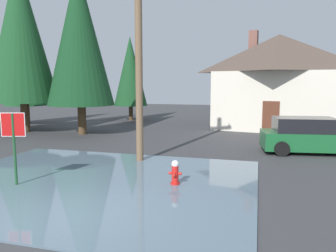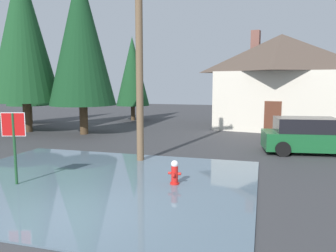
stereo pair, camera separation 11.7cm
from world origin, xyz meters
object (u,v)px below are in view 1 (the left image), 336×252
(stop_sign_near, at_px, (14,134))
(pine_tree_short_left, at_px, (79,37))
(house, at_px, (278,80))
(pine_tree_tall_left, at_px, (130,71))
(pine_tree_mid_left, at_px, (20,32))
(pine_tree_far_center, at_px, (24,62))
(utility_pole, at_px, (139,53))
(fire_hydrant, at_px, (175,173))
(parked_car, at_px, (309,136))

(stop_sign_near, bearing_deg, pine_tree_short_left, 108.81)
(house, bearing_deg, pine_tree_tall_left, 171.10)
(pine_tree_mid_left, distance_m, pine_tree_far_center, 4.61)
(pine_tree_tall_left, relative_size, pine_tree_short_left, 0.70)
(stop_sign_near, distance_m, utility_pole, 5.40)
(utility_pole, bearing_deg, fire_hydrant, -51.70)
(stop_sign_near, relative_size, utility_pole, 0.28)
(pine_tree_short_left, xyz_separation_m, pine_tree_far_center, (-6.55, 3.35, -1.15))
(stop_sign_near, bearing_deg, pine_tree_far_center, 127.08)
(pine_tree_short_left, relative_size, pine_tree_far_center, 1.25)
(parked_car, bearing_deg, pine_tree_short_left, 170.23)
(stop_sign_near, distance_m, pine_tree_short_left, 11.06)
(house, xyz_separation_m, pine_tree_far_center, (-18.04, -2.72, 1.36))
(stop_sign_near, bearing_deg, utility_pole, 57.94)
(fire_hydrant, distance_m, parked_car, 7.74)
(fire_hydrant, height_order, parked_car, parked_car)
(utility_pole, bearing_deg, pine_tree_short_left, 135.56)
(pine_tree_tall_left, bearing_deg, pine_tree_mid_left, -116.52)
(pine_tree_tall_left, distance_m, pine_tree_short_left, 8.06)
(house, relative_size, pine_tree_short_left, 0.93)
(fire_hydrant, relative_size, pine_tree_short_left, 0.08)
(house, height_order, pine_tree_short_left, pine_tree_short_left)
(pine_tree_short_left, bearing_deg, stop_sign_near, -71.19)
(pine_tree_tall_left, bearing_deg, house, -8.90)
(house, relative_size, pine_tree_tall_left, 1.34)
(utility_pole, xyz_separation_m, house, (5.69, 11.76, -0.93))
(pine_tree_short_left, bearing_deg, utility_pole, -44.44)
(parked_car, height_order, pine_tree_mid_left, pine_tree_mid_left)
(parked_car, relative_size, pine_tree_short_left, 0.45)
(pine_tree_mid_left, bearing_deg, stop_sign_near, -52.88)
(pine_tree_mid_left, distance_m, pine_tree_short_left, 3.97)
(fire_hydrant, xyz_separation_m, parked_car, (4.60, 6.21, 0.37))
(house, height_order, parked_car, house)
(house, relative_size, pine_tree_mid_left, 0.87)
(utility_pole, height_order, parked_car, utility_pole)
(stop_sign_near, distance_m, parked_car, 11.93)
(stop_sign_near, height_order, utility_pole, utility_pole)
(parked_car, xyz_separation_m, pine_tree_mid_left, (-16.45, 2.04, 5.46))
(pine_tree_tall_left, height_order, pine_tree_short_left, pine_tree_short_left)
(stop_sign_near, bearing_deg, pine_tree_tall_left, 100.53)
(utility_pole, relative_size, parked_car, 1.81)
(house, relative_size, pine_tree_far_center, 1.16)
(house, bearing_deg, fire_hydrant, -103.90)
(house, distance_m, pine_tree_far_center, 18.29)
(stop_sign_near, bearing_deg, pine_tree_mid_left, 127.12)
(pine_tree_mid_left, relative_size, pine_tree_far_center, 1.34)
(fire_hydrant, bearing_deg, parked_car, 53.47)
(parked_car, bearing_deg, pine_tree_tall_left, 141.24)
(pine_tree_short_left, bearing_deg, parked_car, -9.77)
(fire_hydrant, distance_m, utility_pole, 5.13)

